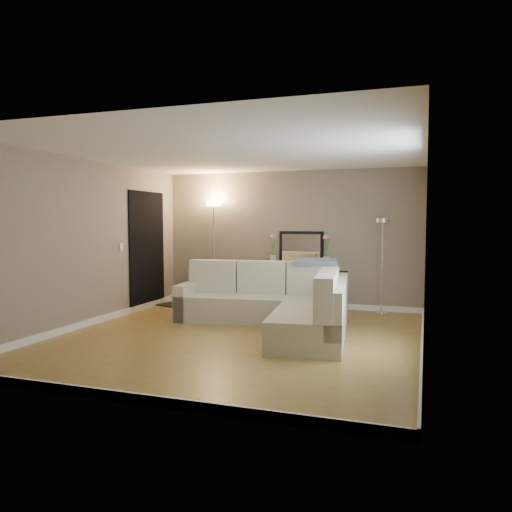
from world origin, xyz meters
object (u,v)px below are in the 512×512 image
(floor_lamp_unlit, at_px, (382,247))
(sectional_sofa, at_px, (280,304))
(floor_lamp_lit, at_px, (214,232))
(console_table, at_px, (295,286))

(floor_lamp_unlit, bearing_deg, sectional_sofa, -132.19)
(floor_lamp_lit, bearing_deg, floor_lamp_unlit, -2.90)
(sectional_sofa, bearing_deg, floor_lamp_lit, 137.31)
(sectional_sofa, bearing_deg, floor_lamp_unlit, 47.81)
(sectional_sofa, relative_size, floor_lamp_unlit, 1.81)
(sectional_sofa, relative_size, floor_lamp_lit, 1.51)
(floor_lamp_lit, relative_size, floor_lamp_unlit, 1.20)
(console_table, relative_size, floor_lamp_unlit, 0.72)
(console_table, bearing_deg, sectional_sofa, -83.50)
(console_table, height_order, floor_lamp_lit, floor_lamp_lit)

